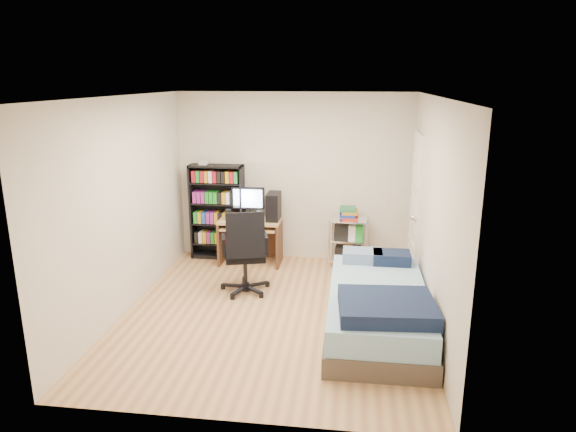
# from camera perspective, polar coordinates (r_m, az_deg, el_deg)

# --- Properties ---
(room) EXTENTS (3.58, 4.08, 2.58)m
(room) POSITION_cam_1_polar(r_m,az_deg,el_deg) (5.74, -1.70, 0.57)
(room) COLOR tan
(room) RESTS_ON ground
(media_shelf) EXTENTS (0.81, 0.27, 1.50)m
(media_shelf) POSITION_cam_1_polar(r_m,az_deg,el_deg) (7.85, -7.86, 0.58)
(media_shelf) COLOR black
(media_shelf) RESTS_ON room
(computer_desk) EXTENTS (0.90, 0.52, 1.14)m
(computer_desk) POSITION_cam_1_polar(r_m,az_deg,el_deg) (7.60, -3.49, -0.77)
(computer_desk) COLOR tan
(computer_desk) RESTS_ON room
(office_chair) EXTENTS (0.81, 0.81, 1.11)m
(office_chair) POSITION_cam_1_polar(r_m,az_deg,el_deg) (6.63, -4.75, -5.59)
(office_chair) COLOR black
(office_chair) RESTS_ON room
(wire_cart) EXTENTS (0.57, 0.43, 0.88)m
(wire_cart) POSITION_cam_1_polar(r_m,az_deg,el_deg) (7.52, 6.78, -1.36)
(wire_cart) COLOR white
(wire_cart) RESTS_ON room
(bed) EXTENTS (1.08, 2.16, 0.62)m
(bed) POSITION_cam_1_polar(r_m,az_deg,el_deg) (5.77, 9.95, -9.94)
(bed) COLOR #51443C
(bed) RESTS_ON room
(door) EXTENTS (0.12, 0.80, 2.00)m
(door) POSITION_cam_1_polar(r_m,az_deg,el_deg) (7.09, 13.97, 0.87)
(door) COLOR white
(door) RESTS_ON room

